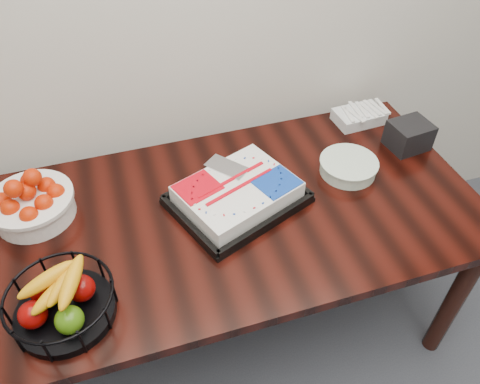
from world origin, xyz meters
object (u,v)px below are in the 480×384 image
object	(u,v)px
table	(229,227)
napkin_box	(409,135)
plate_stack	(348,167)
cake_tray	(237,194)
tangerine_bowl	(30,199)
fruit_basket	(61,302)

from	to	relation	value
table	napkin_box	size ratio (longest dim) A/B	11.72
table	plate_stack	distance (m)	0.51
cake_tray	napkin_box	bearing A→B (deg)	7.71
table	tangerine_bowl	bearing A→B (deg)	164.10
cake_tray	napkin_box	xyz separation A→B (m)	(0.76, 0.10, 0.01)
cake_tray	plate_stack	world-z (taller)	cake_tray
cake_tray	napkin_box	distance (m)	0.76
fruit_basket	napkin_box	xyz separation A→B (m)	(1.36, 0.39, -0.01)
tangerine_bowl	napkin_box	bearing A→B (deg)	-1.98
cake_tray	fruit_basket	bearing A→B (deg)	-154.67
fruit_basket	plate_stack	size ratio (longest dim) A/B	1.36
fruit_basket	plate_stack	world-z (taller)	fruit_basket
table	fruit_basket	size ratio (longest dim) A/B	5.94
plate_stack	napkin_box	size ratio (longest dim) A/B	1.44
tangerine_bowl	plate_stack	bearing A→B (deg)	-6.10
tangerine_bowl	fruit_basket	distance (m)	0.45
tangerine_bowl	fruit_basket	world-z (taller)	tangerine_bowl
cake_tray	plate_stack	distance (m)	0.45
cake_tray	napkin_box	size ratio (longest dim) A/B	3.49
tangerine_bowl	napkin_box	size ratio (longest dim) A/B	1.88
tangerine_bowl	plate_stack	size ratio (longest dim) A/B	1.30
cake_tray	fruit_basket	distance (m)	0.67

